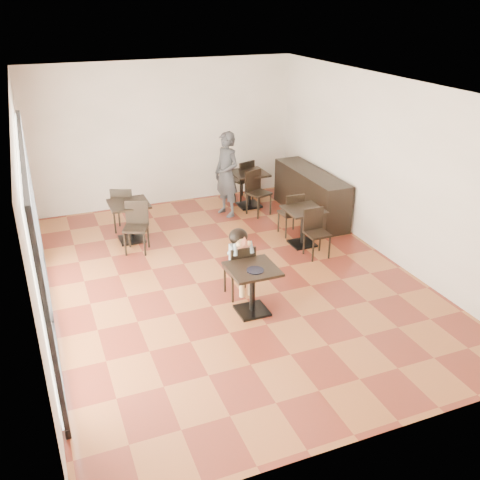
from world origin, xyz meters
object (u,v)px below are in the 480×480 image
chair_left_a (125,208)px  cafe_table_mid (303,227)px  child (239,263)px  chair_mid_b (317,234)px  chair_left_b (136,228)px  chair_mid_a (290,213)px  cafe_table_left (130,222)px  chair_back_b (259,194)px  adult_patron (227,174)px  chair_back_a (241,180)px  child_chair (239,270)px  cafe_table_back (249,189)px  child_table (252,290)px

chair_left_a → cafe_table_mid: bearing=169.8°
child → cafe_table_mid: child is taller
child → chair_mid_b: bearing=22.8°
chair_left_b → chair_mid_a: bearing=16.6°
cafe_table_mid → chair_left_b: size_ratio=0.78×
cafe_table_left → chair_back_b: size_ratio=0.82×
adult_patron → chair_left_a: adult_patron is taller
chair_back_a → chair_back_b: size_ratio=1.00×
child_chair → chair_left_a: bearing=-70.3°
cafe_table_mid → adult_patron: bearing=111.9°
chair_mid_b → chair_back_b: 2.32m
child → cafe_table_back: size_ratio=1.43×
chair_mid_a → chair_left_a: size_ratio=0.94×
child_table → cafe_table_back: cafe_table_back is taller
adult_patron → chair_mid_a: (0.81, -1.46, -0.47)m
child → chair_mid_a: size_ratio=1.29×
child_chair → cafe_table_mid: (1.86, 1.33, -0.09)m
cafe_table_back → chair_back_a: bearing=90.0°
chair_left_a → child_chair: bearing=132.6°
chair_left_a → cafe_table_left: bearing=112.9°
adult_patron → chair_left_b: size_ratio=1.94×
child → chair_left_a: (-1.19, 3.31, -0.10)m
cafe_table_left → chair_mid_a: bearing=-16.2°
cafe_table_mid → chair_mid_a: 0.56m
cafe_table_mid → chair_back_a: bearing=93.3°
cafe_table_back → child_chair: bearing=-115.0°
child_table → chair_back_b: (1.70, 3.64, 0.10)m
chair_mid_b → cafe_table_back: bearing=92.7°
cafe_table_left → adult_patron: bearing=14.5°
adult_patron → cafe_table_back: 0.88m
cafe_table_left → chair_mid_a: chair_mid_a is taller
cafe_table_back → chair_back_b: (0.00, -0.55, 0.08)m
cafe_table_back → chair_back_b: bearing=-90.0°
adult_patron → chair_back_a: size_ratio=1.90×
chair_left_a → chair_back_a: chair_back_a is taller
cafe_table_mid → cafe_table_back: (-0.16, 2.31, 0.03)m
child_table → chair_left_a: chair_left_a is taller
adult_patron → chair_back_a: (0.65, 0.77, -0.44)m
child_table → cafe_table_left: (-1.19, 3.31, 0.01)m
chair_left_b → child_chair: bearing=-38.9°
child_chair → chair_back_a: 4.44m
cafe_table_left → chair_back_b: chair_back_b is taller
cafe_table_mid → cafe_table_left: bearing=154.8°
cafe_table_left → chair_mid_b: 3.63m
child_chair → adult_patron: (1.05, 3.34, 0.46)m
child_chair → cafe_table_left: (-1.19, 2.76, -0.06)m
chair_left_a → chair_left_b: bearing=112.9°
child_chair → chair_back_b: 3.53m
adult_patron → chair_mid_a: size_ratio=2.06×
chair_left_a → chair_left_b: size_ratio=1.00×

